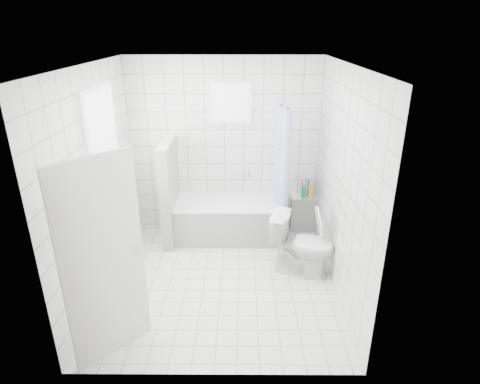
{
  "coord_description": "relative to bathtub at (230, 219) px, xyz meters",
  "views": [
    {
      "loc": [
        0.26,
        -4.25,
        2.97
      ],
      "look_at": [
        0.23,
        0.35,
        1.05
      ],
      "focal_mm": 30.0,
      "sensor_mm": 36.0,
      "label": 1
    }
  ],
  "objects": [
    {
      "name": "ground",
      "position": [
        -0.08,
        -1.12,
        -0.29
      ],
      "size": [
        3.0,
        3.0,
        0.0
      ],
      "primitive_type": "plane",
      "color": "white",
      "rests_on": "ground"
    },
    {
      "name": "wall_left",
      "position": [
        -1.48,
        -1.12,
        1.01
      ],
      "size": [
        0.02,
        3.0,
        2.6
      ],
      "primitive_type": "cube",
      "color": "white",
      "rests_on": "ground"
    },
    {
      "name": "ceiling",
      "position": [
        -0.08,
        -1.12,
        2.31
      ],
      "size": [
        3.0,
        3.0,
        0.0
      ],
      "primitive_type": "plane",
      "rotation": [
        3.14,
        0.0,
        0.0
      ],
      "color": "white",
      "rests_on": "ground"
    },
    {
      "name": "door",
      "position": [
        -1.06,
        -2.31,
        0.71
      ],
      "size": [
        0.57,
        0.62,
        2.0
      ],
      "primitive_type": "cube",
      "rotation": [
        0.0,
        0.0,
        -0.73
      ],
      "color": "silver",
      "rests_on": "ground"
    },
    {
      "name": "toilet",
      "position": [
        0.95,
        -0.95,
        0.11
      ],
      "size": [
        0.89,
        0.69,
        0.81
      ],
      "primitive_type": "imported",
      "rotation": [
        0.0,
        0.0,
        1.23
      ],
      "color": "white",
      "rests_on": "ground"
    },
    {
      "name": "window_left",
      "position": [
        -1.43,
        -0.82,
        1.31
      ],
      "size": [
        0.01,
        0.9,
        1.4
      ],
      "primitive_type": "cube",
      "color": "white",
      "rests_on": "wall_left"
    },
    {
      "name": "wall_back",
      "position": [
        -0.08,
        0.38,
        1.01
      ],
      "size": [
        2.8,
        0.02,
        2.6
      ],
      "primitive_type": "cube",
      "color": "white",
      "rests_on": "ground"
    },
    {
      "name": "window_back",
      "position": [
        0.02,
        0.33,
        1.66
      ],
      "size": [
        0.5,
        0.01,
        0.5
      ],
      "primitive_type": "cube",
      "color": "white",
      "rests_on": "wall_back"
    },
    {
      "name": "partition_wall",
      "position": [
        -0.86,
        -0.05,
        0.46
      ],
      "size": [
        0.15,
        0.85,
        1.5
      ],
      "primitive_type": "cube",
      "color": "white",
      "rests_on": "ground"
    },
    {
      "name": "curtain_rod",
      "position": [
        0.73,
        -0.02,
        1.71
      ],
      "size": [
        0.02,
        0.8,
        0.02
      ],
      "primitive_type": "cylinder",
      "rotation": [
        1.57,
        0.0,
        0.0
      ],
      "color": "silver",
      "rests_on": "wall_back"
    },
    {
      "name": "shower_curtain",
      "position": [
        0.73,
        -0.15,
        0.81
      ],
      "size": [
        0.14,
        0.48,
        1.78
      ],
      "primitive_type": null,
      "color": "#4A65DB",
      "rests_on": "curtain_rod"
    },
    {
      "name": "sill_bottles",
      "position": [
        -1.38,
        -0.88,
        0.74
      ],
      "size": [
        0.17,
        0.73,
        0.32
      ],
      "color": "silver",
      "rests_on": "window_sill"
    },
    {
      "name": "wall_front",
      "position": [
        -0.08,
        -2.62,
        1.01
      ],
      "size": [
        2.8,
        0.02,
        2.6
      ],
      "primitive_type": "cube",
      "color": "white",
      "rests_on": "ground"
    },
    {
      "name": "tub_faucet",
      "position": [
        0.1,
        0.34,
        0.56
      ],
      "size": [
        0.18,
        0.06,
        0.06
      ],
      "primitive_type": "cube",
      "color": "silver",
      "rests_on": "wall_back"
    },
    {
      "name": "ledge_bottles",
      "position": [
        1.16,
        0.23,
        0.38
      ],
      "size": [
        0.17,
        0.18,
        0.27
      ],
      "color": "yellow",
      "rests_on": "tiled_ledge"
    },
    {
      "name": "wall_right",
      "position": [
        1.32,
        -1.12,
        1.01
      ],
      "size": [
        0.02,
        3.0,
        2.6
      ],
      "primitive_type": "cube",
      "color": "white",
      "rests_on": "ground"
    },
    {
      "name": "window_sill",
      "position": [
        -1.39,
        -0.82,
        0.57
      ],
      "size": [
        0.18,
        1.02,
        0.08
      ],
      "primitive_type": "cube",
      "color": "white",
      "rests_on": "wall_left"
    },
    {
      "name": "bathtub",
      "position": [
        0.0,
        0.0,
        0.0
      ],
      "size": [
        1.59,
        0.77,
        0.58
      ],
      "color": "white",
      "rests_on": "ground"
    },
    {
      "name": "tiled_ledge",
      "position": [
        1.14,
        0.26,
        -0.02
      ],
      "size": [
        0.4,
        0.24,
        0.55
      ],
      "primitive_type": "cube",
      "color": "white",
      "rests_on": "ground"
    }
  ]
}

